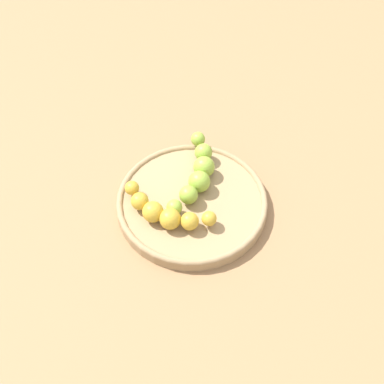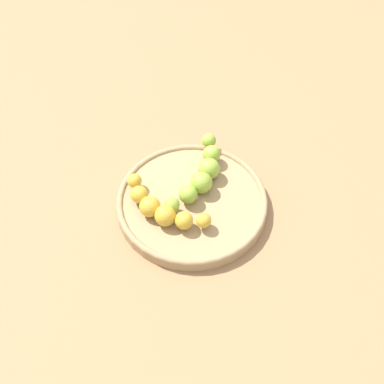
% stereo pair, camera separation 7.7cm
% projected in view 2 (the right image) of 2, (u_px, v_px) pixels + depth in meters
% --- Properties ---
extents(ground_plane, '(2.40, 2.40, 0.00)m').
position_uv_depth(ground_plane, '(192.00, 207.00, 0.80)').
color(ground_plane, '#936D47').
extents(fruit_bowl, '(0.24, 0.24, 0.02)m').
position_uv_depth(fruit_bowl, '(192.00, 202.00, 0.79)').
color(fruit_bowl, '#A08259').
rests_on(fruit_bowl, ground_plane).
extents(banana_spotted, '(0.09, 0.14, 0.03)m').
position_uv_depth(banana_spotted, '(161.00, 208.00, 0.76)').
color(banana_spotted, gold).
rests_on(banana_spotted, fruit_bowl).
extents(banana_green, '(0.15, 0.11, 0.04)m').
position_uv_depth(banana_green, '(201.00, 174.00, 0.80)').
color(banana_green, '#8CAD38').
rests_on(banana_green, fruit_bowl).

